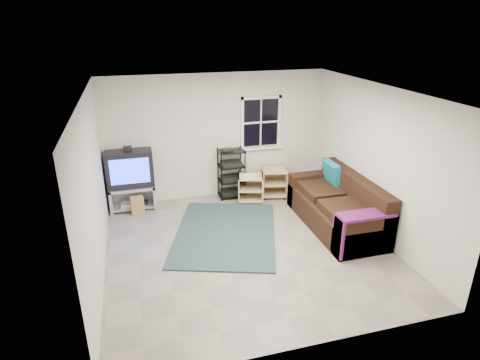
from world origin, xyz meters
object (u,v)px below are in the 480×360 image
object	(u,v)px
tv_unit	(130,175)
side_table_left	(274,181)
sofa	(338,208)
side_table_right	(250,186)
av_rack	(231,176)

from	to	relation	value
tv_unit	side_table_left	bearing A→B (deg)	-2.32
side_table_left	sofa	bearing A→B (deg)	-68.18
side_table_left	sofa	xyz separation A→B (m)	(0.66, -1.64, 0.04)
tv_unit	side_table_right	world-z (taller)	tv_unit
av_rack	side_table_left	distance (m)	0.93
side_table_left	side_table_right	distance (m)	0.59
side_table_left	sofa	size ratio (longest dim) A/B	0.28
sofa	side_table_right	bearing A→B (deg)	129.08
tv_unit	side_table_left	xyz separation A→B (m)	(2.97, -0.12, -0.39)
sofa	av_rack	bearing A→B (deg)	131.19
tv_unit	side_table_right	bearing A→B (deg)	-5.86
av_rack	sofa	distance (m)	2.38
tv_unit	sofa	bearing A→B (deg)	-25.89
av_rack	side_table_right	size ratio (longest dim) A/B	1.72
tv_unit	av_rack	size ratio (longest dim) A/B	1.21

